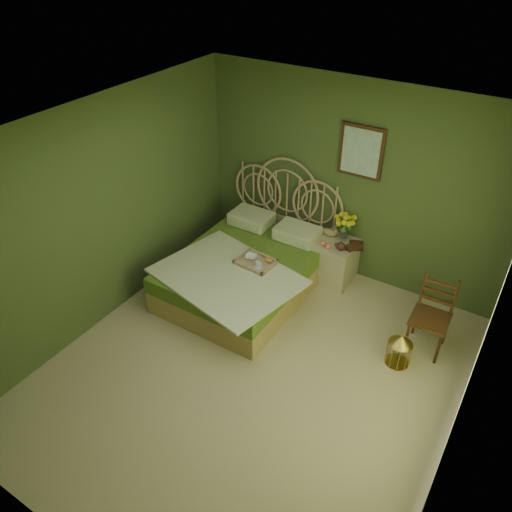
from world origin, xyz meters
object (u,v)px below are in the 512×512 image
Objects in this scene: bed at (248,267)px; nightstand at (335,256)px; birdcage at (399,350)px; chair at (433,310)px.

bed is 2.31× the size of nightstand.
chair is at bearing 69.02° from birdcage.
chair is at bearing 5.06° from bed.
chair is 2.28× the size of birdcage.
birdcage is (2.11, -0.26, -0.12)m from bed.
bed is 1.16m from nightstand.
chair is (1.43, -0.57, 0.14)m from nightstand.
bed reaches higher than birdcage.
nightstand reaches higher than birdcage.
nightstand is 1.55m from chair.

